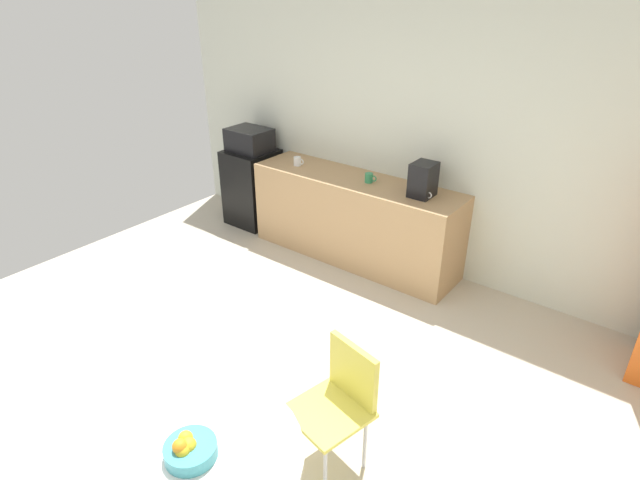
# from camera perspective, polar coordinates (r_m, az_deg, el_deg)

# --- Properties ---
(ground_plane) EXTENTS (6.00, 6.00, 0.00)m
(ground_plane) POSITION_cam_1_polar(r_m,az_deg,el_deg) (3.80, -14.58, -19.49)
(ground_plane) COLOR beige
(wall_back) EXTENTS (6.00, 0.10, 2.60)m
(wall_back) POSITION_cam_1_polar(r_m,az_deg,el_deg) (5.16, 10.62, 10.88)
(wall_back) COLOR silver
(wall_back) RESTS_ON ground_plane
(counter_block) EXTENTS (2.28, 0.60, 0.90)m
(counter_block) POSITION_cam_1_polar(r_m,az_deg,el_deg) (5.39, 3.84, 2.34)
(counter_block) COLOR tan
(counter_block) RESTS_ON ground_plane
(mini_fridge) EXTENTS (0.54, 0.54, 0.91)m
(mini_fridge) POSITION_cam_1_polar(r_m,az_deg,el_deg) (6.27, -7.52, 5.87)
(mini_fridge) COLOR black
(mini_fridge) RESTS_ON ground_plane
(microwave) EXTENTS (0.48, 0.38, 0.26)m
(microwave) POSITION_cam_1_polar(r_m,az_deg,el_deg) (6.08, -7.86, 11.00)
(microwave) COLOR black
(microwave) RESTS_ON mini_fridge
(round_table) EXTENTS (1.07, 1.07, 0.73)m
(round_table) POSITION_cam_1_polar(r_m,az_deg,el_deg) (2.77, -13.86, -24.04)
(round_table) COLOR silver
(round_table) RESTS_ON ground_plane
(chair_yellow) EXTENTS (0.50, 0.50, 0.83)m
(chair_yellow) POSITION_cam_1_polar(r_m,az_deg,el_deg) (3.16, 2.38, -16.72)
(chair_yellow) COLOR silver
(chair_yellow) RESTS_ON ground_plane
(fruit_bowl) EXTENTS (0.25, 0.25, 0.13)m
(fruit_bowl) POSITION_cam_1_polar(r_m,az_deg,el_deg) (2.62, -14.37, -21.62)
(fruit_bowl) COLOR teal
(fruit_bowl) RESTS_ON round_table
(mug_white) EXTENTS (0.13, 0.08, 0.09)m
(mug_white) POSITION_cam_1_polar(r_m,az_deg,el_deg) (4.79, 11.44, 5.02)
(mug_white) COLOR white
(mug_white) RESTS_ON counter_block
(mug_green) EXTENTS (0.13, 0.08, 0.09)m
(mug_green) POSITION_cam_1_polar(r_m,az_deg,el_deg) (5.11, 5.50, 6.90)
(mug_green) COLOR #338C59
(mug_green) RESTS_ON counter_block
(mug_red) EXTENTS (0.13, 0.08, 0.09)m
(mug_red) POSITION_cam_1_polar(r_m,az_deg,el_deg) (5.58, -2.51, 8.76)
(mug_red) COLOR white
(mug_red) RESTS_ON counter_block
(coffee_maker) EXTENTS (0.20, 0.24, 0.32)m
(coffee_maker) POSITION_cam_1_polar(r_m,az_deg,el_deg) (4.82, 11.41, 6.60)
(coffee_maker) COLOR black
(coffee_maker) RESTS_ON counter_block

